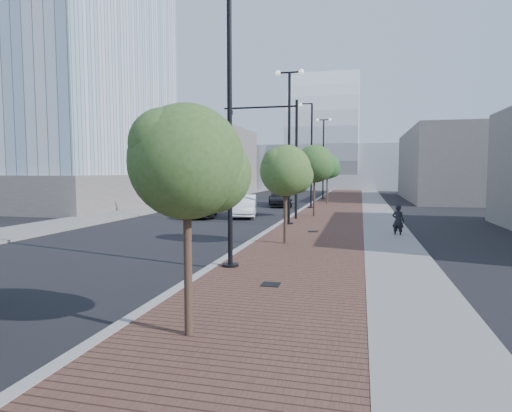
# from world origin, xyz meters

# --- Properties ---
(sidewalk) EXTENTS (7.00, 140.00, 0.12)m
(sidewalk) POSITION_xyz_m (3.50, 40.00, 0.06)
(sidewalk) COLOR #4C2D23
(sidewalk) RESTS_ON ground
(concrete_strip) EXTENTS (2.40, 140.00, 0.13)m
(concrete_strip) POSITION_xyz_m (6.20, 40.00, 0.07)
(concrete_strip) COLOR slate
(concrete_strip) RESTS_ON ground
(curb) EXTENTS (0.30, 140.00, 0.14)m
(curb) POSITION_xyz_m (0.00, 40.00, 0.07)
(curb) COLOR gray
(curb) RESTS_ON ground
(west_sidewalk) EXTENTS (4.00, 140.00, 0.12)m
(west_sidewalk) POSITION_xyz_m (-13.00, 40.00, 0.06)
(west_sidewalk) COLOR slate
(west_sidewalk) RESTS_ON ground
(white_sedan) EXTENTS (2.65, 5.09, 1.60)m
(white_sedan) POSITION_xyz_m (-3.38, 26.29, 0.80)
(white_sedan) COLOR white
(white_sedan) RESTS_ON ground
(dark_car_mid) EXTENTS (3.47, 5.34, 1.37)m
(dark_car_mid) POSITION_xyz_m (-6.47, 25.45, 0.68)
(dark_car_mid) COLOR black
(dark_car_mid) RESTS_ON ground
(dark_car_far) EXTENTS (3.20, 5.36, 1.46)m
(dark_car_far) POSITION_xyz_m (-2.60, 36.29, 0.73)
(dark_car_far) COLOR black
(dark_car_far) RESTS_ON ground
(pedestrian) EXTENTS (0.71, 0.61, 1.65)m
(pedestrian) POSITION_xyz_m (6.65, 18.80, 0.82)
(pedestrian) COLOR black
(pedestrian) RESTS_ON ground
(streetlight_1) EXTENTS (1.44, 0.56, 9.21)m
(streetlight_1) POSITION_xyz_m (0.49, 10.00, 4.34)
(streetlight_1) COLOR black
(streetlight_1) RESTS_ON ground
(streetlight_2) EXTENTS (1.72, 0.56, 9.28)m
(streetlight_2) POSITION_xyz_m (0.60, 22.00, 4.82)
(streetlight_2) COLOR black
(streetlight_2) RESTS_ON ground
(streetlight_3) EXTENTS (1.44, 0.56, 9.21)m
(streetlight_3) POSITION_xyz_m (0.49, 34.00, 4.34)
(streetlight_3) COLOR black
(streetlight_3) RESTS_ON ground
(streetlight_4) EXTENTS (1.72, 0.56, 9.28)m
(streetlight_4) POSITION_xyz_m (0.60, 46.00, 4.82)
(streetlight_4) COLOR black
(streetlight_4) RESTS_ON ground
(traffic_mast) EXTENTS (5.09, 0.20, 8.00)m
(traffic_mast) POSITION_xyz_m (-0.30, 25.00, 4.98)
(traffic_mast) COLOR black
(traffic_mast) RESTS_ON ground
(tree_0) EXTENTS (2.26, 2.19, 4.57)m
(tree_0) POSITION_xyz_m (1.65, 4.02, 3.46)
(tree_0) COLOR #382619
(tree_0) RESTS_ON ground
(tree_1) EXTENTS (2.32, 2.26, 4.46)m
(tree_1) POSITION_xyz_m (1.65, 15.02, 3.32)
(tree_1) COLOR #382619
(tree_1) RESTS_ON ground
(tree_2) EXTENTS (2.69, 2.69, 5.17)m
(tree_2) POSITION_xyz_m (1.65, 27.02, 3.82)
(tree_2) COLOR #382619
(tree_2) RESTS_ON ground
(tree_3) EXTENTS (2.50, 2.47, 5.01)m
(tree_3) POSITION_xyz_m (1.65, 39.02, 3.76)
(tree_3) COLOR #382619
(tree_3) RESTS_ON ground
(tower_podium) EXTENTS (19.00, 19.00, 3.00)m
(tower_podium) POSITION_xyz_m (-24.00, 32.00, 1.50)
(tower_podium) COLOR #615C57
(tower_podium) RESTS_ON ground
(convention_center) EXTENTS (50.00, 30.00, 50.00)m
(convention_center) POSITION_xyz_m (-2.00, 85.00, 6.00)
(convention_center) COLOR #B3B8BD
(convention_center) RESTS_ON ground
(commercial_block_nw) EXTENTS (14.00, 20.00, 10.00)m
(commercial_block_nw) POSITION_xyz_m (-20.00, 60.00, 5.00)
(commercial_block_nw) COLOR slate
(commercial_block_nw) RESTS_ON ground
(commercial_block_ne) EXTENTS (12.00, 22.00, 8.00)m
(commercial_block_ne) POSITION_xyz_m (16.00, 50.00, 4.00)
(commercial_block_ne) COLOR #66605B
(commercial_block_ne) RESTS_ON ground
(utility_cover_1) EXTENTS (0.50, 0.50, 0.02)m
(utility_cover_1) POSITION_xyz_m (2.40, 8.00, 0.13)
(utility_cover_1) COLOR black
(utility_cover_1) RESTS_ON sidewalk
(utility_cover_2) EXTENTS (0.50, 0.50, 0.02)m
(utility_cover_2) POSITION_xyz_m (2.40, 19.00, 0.13)
(utility_cover_2) COLOR black
(utility_cover_2) RESTS_ON sidewalk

